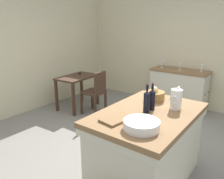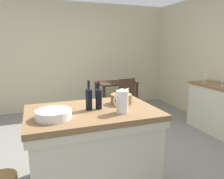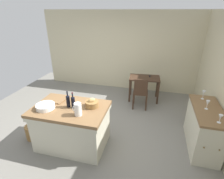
{
  "view_description": "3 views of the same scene",
  "coord_description": "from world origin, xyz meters",
  "px_view_note": "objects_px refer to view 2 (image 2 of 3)",
  "views": [
    {
      "loc": [
        -2.42,
        -1.66,
        1.84
      ],
      "look_at": [
        0.17,
        0.28,
        0.88
      ],
      "focal_mm": 35.63,
      "sensor_mm": 36.0,
      "label": 1
    },
    {
      "loc": [
        -0.88,
        -2.79,
        1.58
      ],
      "look_at": [
        0.25,
        0.26,
        0.91
      ],
      "focal_mm": 34.36,
      "sensor_mm": 36.0,
      "label": 2
    },
    {
      "loc": [
        1.19,
        -3.17,
        2.57
      ],
      "look_at": [
        0.35,
        0.14,
        1.01
      ],
      "focal_mm": 27.81,
      "sensor_mm": 36.0,
      "label": 3
    }
  ],
  "objects_px": {
    "island_table": "(93,144)",
    "writing_desk": "(116,87)",
    "wash_bowl": "(54,114)",
    "wine_bottle_dark": "(99,98)",
    "wine_glass_middle": "(205,75)",
    "bread_basket": "(121,98)",
    "wine_bottle_amber": "(89,98)",
    "side_cabinet": "(221,109)",
    "wine_glass_left": "(223,79)",
    "pitcher": "(122,101)",
    "wooden_chair": "(124,97)",
    "cutting_board": "(54,108)"
  },
  "relations": [
    {
      "from": "wooden_chair",
      "to": "wine_bottle_dark",
      "type": "relative_size",
      "value": 2.88
    },
    {
      "from": "wooden_chair",
      "to": "wine_glass_middle",
      "type": "height_order",
      "value": "wine_glass_middle"
    },
    {
      "from": "wash_bowl",
      "to": "pitcher",
      "type": "bearing_deg",
      "value": -4.84
    },
    {
      "from": "island_table",
      "to": "bread_basket",
      "type": "height_order",
      "value": "bread_basket"
    },
    {
      "from": "wash_bowl",
      "to": "wine_bottle_dark",
      "type": "xyz_separation_m",
      "value": [
        0.5,
        0.15,
        0.09
      ]
    },
    {
      "from": "island_table",
      "to": "writing_desk",
      "type": "distance_m",
      "value": 2.71
    },
    {
      "from": "wine_bottle_amber",
      "to": "wine_glass_middle",
      "type": "height_order",
      "value": "wine_bottle_amber"
    },
    {
      "from": "writing_desk",
      "to": "wooden_chair",
      "type": "relative_size",
      "value": 1.02
    },
    {
      "from": "wooden_chair",
      "to": "wine_glass_left",
      "type": "distance_m",
      "value": 1.89
    },
    {
      "from": "wine_bottle_dark",
      "to": "wine_bottle_amber",
      "type": "bearing_deg",
      "value": 174.65
    },
    {
      "from": "wine_glass_middle",
      "to": "bread_basket",
      "type": "bearing_deg",
      "value": -157.45
    },
    {
      "from": "wine_glass_left",
      "to": "wine_bottle_dark",
      "type": "bearing_deg",
      "value": -166.6
    },
    {
      "from": "wine_glass_left",
      "to": "wine_glass_middle",
      "type": "distance_m",
      "value": 0.43
    },
    {
      "from": "wine_bottle_dark",
      "to": "wine_glass_left",
      "type": "relative_size",
      "value": 1.81
    },
    {
      "from": "writing_desk",
      "to": "bread_basket",
      "type": "xyz_separation_m",
      "value": [
        -0.83,
        -2.28,
        0.34
      ]
    },
    {
      "from": "wooden_chair",
      "to": "wine_glass_middle",
      "type": "xyz_separation_m",
      "value": [
        1.35,
        -0.82,
        0.51
      ]
    },
    {
      "from": "island_table",
      "to": "wine_glass_left",
      "type": "relative_size",
      "value": 8.01
    },
    {
      "from": "writing_desk",
      "to": "wine_glass_middle",
      "type": "height_order",
      "value": "wine_glass_middle"
    },
    {
      "from": "writing_desk",
      "to": "bread_basket",
      "type": "height_order",
      "value": "bread_basket"
    },
    {
      "from": "side_cabinet",
      "to": "bread_basket",
      "type": "distance_m",
      "value": 2.26
    },
    {
      "from": "bread_basket",
      "to": "wine_glass_left",
      "type": "xyz_separation_m",
      "value": [
        2.11,
        0.45,
        0.05
      ]
    },
    {
      "from": "writing_desk",
      "to": "wine_glass_left",
      "type": "xyz_separation_m",
      "value": [
        1.28,
        -1.83,
        0.39
      ]
    },
    {
      "from": "bread_basket",
      "to": "wine_bottle_amber",
      "type": "xyz_separation_m",
      "value": [
        -0.43,
        -0.12,
        0.06
      ]
    },
    {
      "from": "wash_bowl",
      "to": "cutting_board",
      "type": "bearing_deg",
      "value": 84.43
    },
    {
      "from": "wine_glass_left",
      "to": "wine_glass_middle",
      "type": "xyz_separation_m",
      "value": [
        0.02,
        0.43,
        0.01
      ]
    },
    {
      "from": "bread_basket",
      "to": "pitcher",
      "type": "bearing_deg",
      "value": -111.34
    },
    {
      "from": "wooden_chair",
      "to": "wine_glass_middle",
      "type": "relative_size",
      "value": 4.97
    },
    {
      "from": "cutting_board",
      "to": "wine_bottle_dark",
      "type": "xyz_separation_m",
      "value": [
        0.47,
        -0.16,
        0.12
      ]
    },
    {
      "from": "island_table",
      "to": "bread_basket",
      "type": "distance_m",
      "value": 0.64
    },
    {
      "from": "bread_basket",
      "to": "wine_glass_left",
      "type": "distance_m",
      "value": 2.16
    },
    {
      "from": "wash_bowl",
      "to": "bread_basket",
      "type": "bearing_deg",
      "value": 18.58
    },
    {
      "from": "side_cabinet",
      "to": "cutting_board",
      "type": "bearing_deg",
      "value": -171.64
    },
    {
      "from": "island_table",
      "to": "pitcher",
      "type": "xyz_separation_m",
      "value": [
        0.27,
        -0.21,
        0.53
      ]
    },
    {
      "from": "writing_desk",
      "to": "cutting_board",
      "type": "height_order",
      "value": "cutting_board"
    },
    {
      "from": "writing_desk",
      "to": "wine_bottle_dark",
      "type": "relative_size",
      "value": 2.94
    },
    {
      "from": "wash_bowl",
      "to": "side_cabinet",
      "type": "bearing_deg",
      "value": 13.99
    },
    {
      "from": "writing_desk",
      "to": "wooden_chair",
      "type": "bearing_deg",
      "value": -95.19
    },
    {
      "from": "island_table",
      "to": "wine_glass_middle",
      "type": "xyz_separation_m",
      "value": [
        2.53,
        1.01,
        0.53
      ]
    },
    {
      "from": "island_table",
      "to": "cutting_board",
      "type": "bearing_deg",
      "value": 157.68
    },
    {
      "from": "wine_bottle_dark",
      "to": "cutting_board",
      "type": "bearing_deg",
      "value": 161.61
    },
    {
      "from": "wine_bottle_amber",
      "to": "pitcher",
      "type": "bearing_deg",
      "value": -36.3
    },
    {
      "from": "wine_bottle_dark",
      "to": "wine_glass_middle",
      "type": "height_order",
      "value": "wine_bottle_dark"
    },
    {
      "from": "side_cabinet",
      "to": "wine_glass_left",
      "type": "relative_size",
      "value": 6.95
    },
    {
      "from": "side_cabinet",
      "to": "wine_glass_middle",
      "type": "relative_size",
      "value": 6.65
    },
    {
      "from": "bread_basket",
      "to": "wine_glass_left",
      "type": "relative_size",
      "value": 1.45
    },
    {
      "from": "cutting_board",
      "to": "wine_bottle_dark",
      "type": "relative_size",
      "value": 1.05
    },
    {
      "from": "island_table",
      "to": "bread_basket",
      "type": "relative_size",
      "value": 5.53
    },
    {
      "from": "cutting_board",
      "to": "wine_bottle_amber",
      "type": "height_order",
      "value": "wine_bottle_amber"
    },
    {
      "from": "cutting_board",
      "to": "wine_glass_left",
      "type": "distance_m",
      "value": 2.94
    },
    {
      "from": "wooden_chair",
      "to": "wine_bottle_amber",
      "type": "xyz_separation_m",
      "value": [
        -1.21,
        -1.82,
        0.51
      ]
    }
  ]
}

